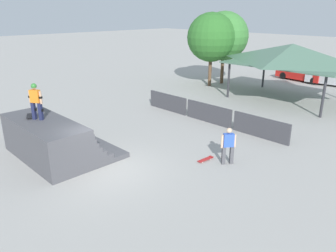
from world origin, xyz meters
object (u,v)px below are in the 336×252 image
at_px(tree_far_back, 224,36).
at_px(skateboard_on_ground, 206,159).
at_px(skater_on_deck, 36,99).
at_px(bystander_walking, 228,144).
at_px(parked_car_silver, 333,78).
at_px(skateboard_on_deck, 29,116).
at_px(tree_beside_pavilion, 211,37).
at_px(parked_car_red, 301,74).

bearing_deg(tree_far_back, skateboard_on_ground, -55.32).
relative_size(skater_on_deck, bystander_walking, 0.98).
height_order(skater_on_deck, parked_car_silver, skater_on_deck).
bearing_deg(bystander_walking, tree_far_back, -105.14).
height_order(skateboard_on_deck, tree_far_back, tree_far_back).
xyz_separation_m(tree_beside_pavilion, tree_far_back, (0.07, 1.60, 0.01)).
distance_m(skateboard_on_deck, bystander_walking, 8.56).
bearing_deg(bystander_walking, parked_car_red, -126.26).
xyz_separation_m(skateboard_on_deck, skateboard_on_ground, (5.82, 4.94, -1.69)).
bearing_deg(bystander_walking, skateboard_on_deck, -14.19).
height_order(skateboard_on_ground, tree_far_back, tree_far_back).
xyz_separation_m(tree_beside_pavilion, parked_car_silver, (7.18, 7.73, -3.39)).
relative_size(skateboard_on_deck, skateboard_on_ground, 0.96).
bearing_deg(parked_car_silver, skater_on_deck, -103.47).
xyz_separation_m(skateboard_on_ground, parked_car_silver, (-2.06, 19.37, 0.54)).
bearing_deg(skateboard_on_ground, tree_far_back, 39.14).
relative_size(skateboard_on_ground, tree_beside_pavilion, 0.14).
distance_m(skater_on_deck, bystander_walking, 8.17).
bearing_deg(skateboard_on_ground, skater_on_deck, 136.67).
height_order(skater_on_deck, parked_car_red, skater_on_deck).
relative_size(tree_beside_pavilion, tree_far_back, 0.99).
height_order(skater_on_deck, tree_beside_pavilion, tree_beside_pavilion).
xyz_separation_m(tree_far_back, parked_car_red, (4.27, 6.16, -3.40)).
xyz_separation_m(skateboard_on_ground, tree_far_back, (-9.16, 13.24, 3.95)).
distance_m(skateboard_on_deck, parked_car_red, 24.39).
bearing_deg(skater_on_deck, parked_car_silver, 51.51).
distance_m(bystander_walking, parked_car_red, 19.86).
bearing_deg(skateboard_on_deck, bystander_walking, 62.59).
distance_m(bystander_walking, skateboard_on_ground, 1.22).
height_order(bystander_walking, tree_far_back, tree_far_back).
bearing_deg(tree_beside_pavilion, skater_on_deck, -76.43).
xyz_separation_m(skateboard_on_deck, tree_beside_pavilion, (-3.42, 16.59, 2.24)).
distance_m(skater_on_deck, parked_car_red, 24.27).
height_order(skater_on_deck, bystander_walking, skater_on_deck).
relative_size(tree_far_back, parked_car_silver, 1.41).
bearing_deg(parked_car_silver, bystander_walking, -87.28).
xyz_separation_m(bystander_walking, tree_far_back, (-9.98, 12.86, 3.13)).
xyz_separation_m(bystander_walking, parked_car_red, (-5.71, 19.02, -0.28)).
bearing_deg(skateboard_on_deck, tree_far_back, 124.24).
height_order(skater_on_deck, skateboard_on_ground, skater_on_deck).
xyz_separation_m(skater_on_deck, parked_car_silver, (3.21, 24.15, -1.98)).
bearing_deg(parked_car_red, tree_beside_pavilion, -111.23).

